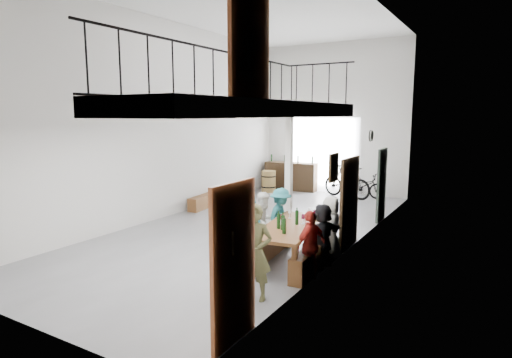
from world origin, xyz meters
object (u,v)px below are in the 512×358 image
Objects in this scene: host_standing at (255,252)px; bicycle_near at (362,186)px; tasting_table at (291,229)px; side_bench at (204,201)px; serving_counter at (291,176)px; oak_barrel at (269,181)px; bench_inner at (264,246)px.

host_standing reaches higher than bicycle_near.
host_standing is at bearing -90.92° from tasting_table.
bicycle_near reaches higher than side_bench.
serving_counter is 2.86m from bicycle_near.
tasting_table is 5.64m from side_bench.
side_bench is at bearing 134.57° from bicycle_near.
tasting_table is 1.56× the size of host_standing.
side_bench is 1.80× the size of oak_barrel.
oak_barrel is at bearing -126.46° from serving_counter.
bench_inner is (-0.63, 0.07, -0.45)m from tasting_table.
bicycle_near is at bearing 84.77° from bench_inner.
oak_barrel reaches higher than bench_inner.
side_bench is 0.94× the size of host_standing.
bicycle_near is (3.38, 0.63, 0.03)m from oak_barrel.
oak_barrel is at bearing 97.86° from bicycle_near.
serving_counter is 1.24× the size of bicycle_near.
tasting_table is at bearing 85.30° from host_standing.
bicycle_near reaches higher than bench_inner.
tasting_table is at bearing -68.37° from serving_counter.
oak_barrel is at bearing 111.52° from bench_inner.
bicycle_near is at bearing 84.70° from host_standing.
side_bench is 0.72× the size of serving_counter.
serving_counter is at bearing 83.04° from bicycle_near.
host_standing is 9.13m from bicycle_near.
host_standing is (0.20, -1.71, 0.06)m from tasting_table.
oak_barrel is (0.41, 3.48, 0.20)m from side_bench.
host_standing is at bearing -71.29° from bench_inner.
side_bench is 0.89× the size of bicycle_near.
bench_inner is at bearing -72.18° from serving_counter.
oak_barrel is 0.40× the size of serving_counter.
bicycle_near is at bearing -8.15° from serving_counter.
host_standing reaches higher than tasting_table.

